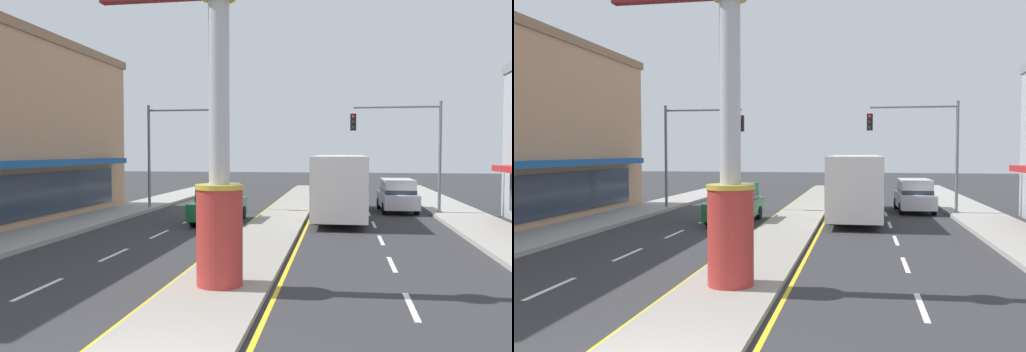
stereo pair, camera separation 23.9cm
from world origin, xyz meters
TOP-DOWN VIEW (x-y plane):
  - median_strip at (0.00, 18.00)m, footprint 2.49×52.00m
  - sidewalk_left at (-9.28, 16.00)m, footprint 2.88×60.00m
  - sidewalk_right at (9.28, 16.00)m, footprint 2.88×60.00m
  - lane_markings at (0.00, 16.65)m, footprint 9.23×52.00m
  - district_sign at (0.00, 5.41)m, footprint 6.61×1.21m
  - traffic_light_left_side at (-6.48, 22.07)m, footprint 4.86×0.46m
  - traffic_light_right_side at (6.48, 21.99)m, footprint 4.86×0.46m
  - bus_near_right_lane at (2.89, 20.76)m, footprint 2.60×11.21m
  - suv_far_right_lane at (6.20, 23.59)m, footprint 2.07×4.65m
  - suv_near_left_lane at (-2.89, 17.57)m, footprint 2.05×4.64m

SIDE VIEW (x-z plane):
  - lane_markings at x=0.00m, z-range 0.00..0.01m
  - median_strip at x=0.00m, z-range 0.00..0.14m
  - sidewalk_left at x=-9.28m, z-range 0.00..0.18m
  - sidewalk_right at x=9.28m, z-range 0.00..0.18m
  - suv_far_right_lane at x=6.20m, z-range 0.03..1.93m
  - suv_near_left_lane at x=-2.89m, z-range 0.03..1.93m
  - bus_near_right_lane at x=2.89m, z-range 0.24..3.50m
  - traffic_light_left_side at x=-6.48m, z-range 1.15..7.35m
  - traffic_light_right_side at x=6.48m, z-range 1.15..7.35m
  - district_sign at x=0.00m, z-range 0.18..8.85m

